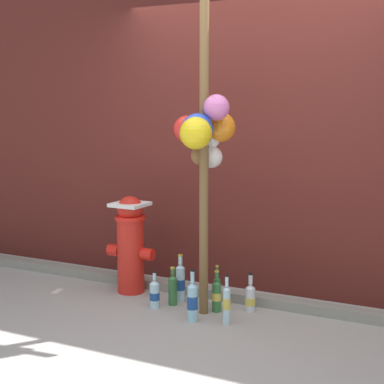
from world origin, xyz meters
TOP-DOWN VIEW (x-y plane):
  - ground_plane at (0.00, 0.00)m, footprint 14.00×14.00m
  - building_wall at (0.00, 1.33)m, footprint 10.00×0.20m
  - curb_strip at (0.00, 0.89)m, footprint 8.00×0.12m
  - memorial_post at (-0.19, 0.51)m, footprint 0.63×0.56m
  - fire_hydrant at (-0.99, 0.72)m, footprint 0.44×0.29m
  - bottle_0 at (-0.60, 0.45)m, footprint 0.08×0.08m
  - bottle_1 at (-0.11, 0.59)m, footprint 0.07×0.07m
  - bottle_2 at (-0.48, 0.68)m, footprint 0.08×0.08m
  - bottle_3 at (0.12, 0.71)m, footprint 0.08×0.08m
  - bottle_4 at (0.06, 0.38)m, footprint 0.06×0.06m
  - bottle_5 at (-0.20, 0.32)m, footprint 0.08×0.08m
  - bottle_6 at (-0.50, 0.58)m, footprint 0.07×0.07m
  - bottle_7 at (-0.16, 0.70)m, footprint 0.06×0.06m
  - litter_1 at (-1.58, 0.44)m, footprint 0.08×0.15m

SIDE VIEW (x-z plane):
  - ground_plane at x=0.00m, z-range 0.00..0.00m
  - litter_1 at x=-1.58m, z-range 0.00..0.01m
  - curb_strip at x=0.00m, z-range 0.00..0.08m
  - bottle_3 at x=0.12m, z-range -0.04..0.27m
  - bottle_0 at x=-0.60m, z-range -0.04..0.27m
  - bottle_7 at x=-0.16m, z-range -0.05..0.30m
  - bottle_6 at x=-0.50m, z-range -0.02..0.29m
  - bottle_1 at x=-0.11m, z-range -0.03..0.30m
  - bottle_5 at x=-0.20m, z-range -0.04..0.36m
  - bottle_4 at x=0.06m, z-range -0.03..0.35m
  - bottle_2 at x=-0.48m, z-range -0.04..0.36m
  - fire_hydrant at x=-0.99m, z-range 0.02..0.87m
  - memorial_post at x=-0.19m, z-range 0.12..3.14m
  - building_wall at x=0.00m, z-range 0.00..3.75m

